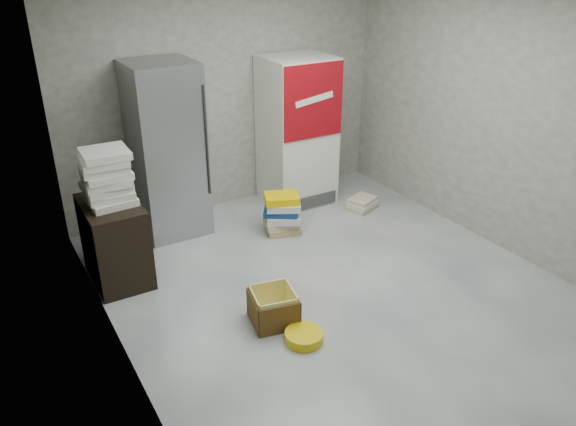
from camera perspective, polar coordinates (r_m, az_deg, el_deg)
The scene contains 10 objects.
ground at distance 5.32m, azimuth 5.93°, elevation -8.37°, with size 5.00×5.00×0.00m, color beige.
room_shell at distance 4.57m, azimuth 6.95°, elevation 10.66°, with size 4.04×5.04×2.82m.
steel_fridge at distance 6.25m, azimuth -12.19°, elevation 6.24°, with size 0.70×0.72×1.90m.
coke_cooler at distance 6.91m, azimuth 0.95°, elevation 8.31°, with size 0.80×0.73×1.80m.
wood_shelf at distance 5.62m, azimuth -17.17°, elevation -2.77°, with size 0.50×0.80×0.80m, color black.
supply_box_stack at distance 5.35m, azimuth -17.97°, elevation 3.49°, with size 0.44×0.45×0.52m.
phonebook_stack_main at distance 6.30m, azimuth -0.57°, elevation -0.08°, with size 0.49×0.47×0.46m.
phonebook_stack_side at distance 6.98m, azimuth 7.53°, elevation 0.95°, with size 0.41×0.37×0.15m.
cardboard_box at distance 4.90m, azimuth -1.49°, elevation -9.76°, with size 0.45×0.45×0.31m.
bucket_lid at distance 4.74m, azimuth 1.63°, elevation -12.43°, with size 0.32×0.32×0.09m, color gold.
Camera 1 is at (-2.69, -3.50, 2.97)m, focal length 35.00 mm.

